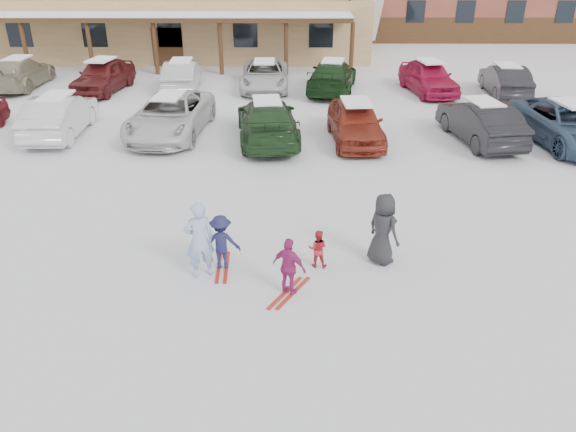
{
  "coord_description": "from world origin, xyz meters",
  "views": [
    {
      "loc": [
        0.42,
        -10.83,
        6.9
      ],
      "look_at": [
        0.3,
        1.0,
        1.0
      ],
      "focal_mm": 35.0,
      "sensor_mm": 36.0,
      "label": 1
    }
  ],
  "objects_px": {
    "bystander_dark": "(383,229)",
    "parked_car_9": "(182,75)",
    "parked_car_3": "(267,121)",
    "parked_car_12": "(428,77)",
    "parked_car_1": "(59,116)",
    "parked_car_13": "(505,80)",
    "parked_car_6": "(568,124)",
    "child_navy": "(221,242)",
    "parked_car_2": "(170,115)",
    "parked_car_7": "(20,73)",
    "parked_car_10": "(265,75)",
    "lamp_post": "(350,4)",
    "parked_car_8": "(103,76)",
    "parked_car_4": "(355,122)",
    "parked_car_5": "(480,122)",
    "parked_car_11": "(332,76)",
    "adult_skier": "(199,240)",
    "toddler_red": "(318,249)",
    "child_magenta": "(289,267)"
  },
  "relations": [
    {
      "from": "bystander_dark",
      "to": "parked_car_5",
      "type": "distance_m",
      "value": 10.03
    },
    {
      "from": "parked_car_3",
      "to": "parked_car_8",
      "type": "xyz_separation_m",
      "value": [
        -8.43,
        7.45,
        0.02
      ]
    },
    {
      "from": "parked_car_6",
      "to": "parked_car_12",
      "type": "distance_m",
      "value": 8.34
    },
    {
      "from": "lamp_post",
      "to": "parked_car_7",
      "type": "xyz_separation_m",
      "value": [
        -17.1,
        -6.17,
        -2.69
      ]
    },
    {
      "from": "parked_car_1",
      "to": "parked_car_5",
      "type": "bearing_deg",
      "value": 175.53
    },
    {
      "from": "parked_car_1",
      "to": "parked_car_3",
      "type": "relative_size",
      "value": 0.89
    },
    {
      "from": "parked_car_1",
      "to": "parked_car_6",
      "type": "relative_size",
      "value": 0.86
    },
    {
      "from": "child_navy",
      "to": "parked_car_2",
      "type": "relative_size",
      "value": 0.24
    },
    {
      "from": "bystander_dark",
      "to": "parked_car_9",
      "type": "height_order",
      "value": "bystander_dark"
    },
    {
      "from": "parked_car_7",
      "to": "parked_car_13",
      "type": "height_order",
      "value": "parked_car_7"
    },
    {
      "from": "adult_skier",
      "to": "child_navy",
      "type": "height_order",
      "value": "adult_skier"
    },
    {
      "from": "toddler_red",
      "to": "parked_car_2",
      "type": "distance_m",
      "value": 11.06
    },
    {
      "from": "parked_car_4",
      "to": "parked_car_6",
      "type": "distance_m",
      "value": 7.77
    },
    {
      "from": "bystander_dark",
      "to": "parked_car_11",
      "type": "distance_m",
      "value": 16.34
    },
    {
      "from": "child_navy",
      "to": "parked_car_3",
      "type": "distance_m",
      "value": 9.14
    },
    {
      "from": "parked_car_5",
      "to": "parked_car_8",
      "type": "height_order",
      "value": "parked_car_8"
    },
    {
      "from": "parked_car_3",
      "to": "parked_car_10",
      "type": "height_order",
      "value": "parked_car_3"
    },
    {
      "from": "parked_car_4",
      "to": "parked_car_9",
      "type": "relative_size",
      "value": 1.01
    },
    {
      "from": "parked_car_1",
      "to": "parked_car_13",
      "type": "xyz_separation_m",
      "value": [
        19.12,
        6.36,
        -0.06
      ]
    },
    {
      "from": "parked_car_8",
      "to": "adult_skier",
      "type": "bearing_deg",
      "value": -58.61
    },
    {
      "from": "adult_skier",
      "to": "parked_car_7",
      "type": "bearing_deg",
      "value": -78.72
    },
    {
      "from": "adult_skier",
      "to": "lamp_post",
      "type": "bearing_deg",
      "value": -125.03
    },
    {
      "from": "parked_car_2",
      "to": "lamp_post",
      "type": "bearing_deg",
      "value": 64.21
    },
    {
      "from": "bystander_dark",
      "to": "parked_car_9",
      "type": "bearing_deg",
      "value": -13.85
    },
    {
      "from": "parked_car_10",
      "to": "parked_car_11",
      "type": "xyz_separation_m",
      "value": [
        3.36,
        -0.48,
        0.06
      ]
    },
    {
      "from": "lamp_post",
      "to": "parked_car_6",
      "type": "xyz_separation_m",
      "value": [
        6.83,
        -14.63,
        -2.66
      ]
    },
    {
      "from": "lamp_post",
      "to": "toddler_red",
      "type": "distance_m",
      "value": 23.74
    },
    {
      "from": "parked_car_9",
      "to": "parked_car_8",
      "type": "bearing_deg",
      "value": 2.14
    },
    {
      "from": "parked_car_1",
      "to": "parked_car_12",
      "type": "distance_m",
      "value": 16.95
    },
    {
      "from": "parked_car_5",
      "to": "parked_car_12",
      "type": "bearing_deg",
      "value": -96.4
    },
    {
      "from": "child_magenta",
      "to": "parked_car_12",
      "type": "xyz_separation_m",
      "value": [
        6.66,
        17.49,
        0.11
      ]
    },
    {
      "from": "parked_car_3",
      "to": "parked_car_12",
      "type": "xyz_separation_m",
      "value": [
        7.56,
        7.33,
        0.01
      ]
    },
    {
      "from": "parked_car_5",
      "to": "parked_car_13",
      "type": "distance_m",
      "value": 7.64
    },
    {
      "from": "bystander_dark",
      "to": "parked_car_3",
      "type": "bearing_deg",
      "value": -19.4
    },
    {
      "from": "parked_car_7",
      "to": "parked_car_10",
      "type": "distance_m",
      "value": 12.41
    },
    {
      "from": "bystander_dark",
      "to": "parked_car_8",
      "type": "distance_m",
      "value": 19.9
    },
    {
      "from": "lamp_post",
      "to": "parked_car_1",
      "type": "relative_size",
      "value": 1.28
    },
    {
      "from": "parked_car_13",
      "to": "lamp_post",
      "type": "bearing_deg",
      "value": -43.65
    },
    {
      "from": "lamp_post",
      "to": "parked_car_13",
      "type": "xyz_separation_m",
      "value": [
        6.94,
        -7.49,
        -2.71
      ]
    },
    {
      "from": "parked_car_4",
      "to": "parked_car_9",
      "type": "xyz_separation_m",
      "value": [
        -7.86,
        7.9,
        -0.03
      ]
    },
    {
      "from": "parked_car_4",
      "to": "parked_car_5",
      "type": "height_order",
      "value": "parked_car_5"
    },
    {
      "from": "parked_car_13",
      "to": "parked_car_7",
      "type": "bearing_deg",
      "value": 0.41
    },
    {
      "from": "parked_car_12",
      "to": "parked_car_2",
      "type": "bearing_deg",
      "value": -159.08
    },
    {
      "from": "child_navy",
      "to": "parked_car_13",
      "type": "xyz_separation_m",
      "value": [
        11.8,
        16.02,
        0.05
      ]
    },
    {
      "from": "parked_car_10",
      "to": "parked_car_3",
      "type": "bearing_deg",
      "value": -87.68
    },
    {
      "from": "parked_car_6",
      "to": "parked_car_10",
      "type": "distance_m",
      "value": 14.17
    },
    {
      "from": "parked_car_2",
      "to": "bystander_dark",
      "type": "bearing_deg",
      "value": -49.98
    },
    {
      "from": "parked_car_5",
      "to": "parked_car_11",
      "type": "xyz_separation_m",
      "value": [
        -5.03,
        7.56,
        -0.01
      ]
    },
    {
      "from": "parked_car_4",
      "to": "toddler_red",
      "type": "bearing_deg",
      "value": -104.41
    },
    {
      "from": "parked_car_13",
      "to": "parked_car_1",
      "type": "bearing_deg",
      "value": 21.94
    }
  ]
}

